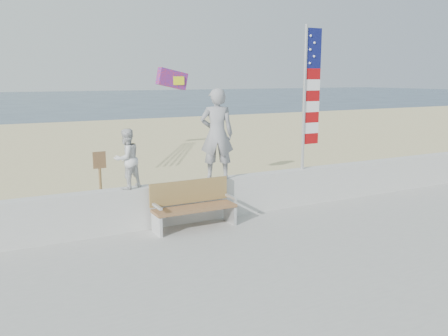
{
  "coord_description": "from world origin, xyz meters",
  "views": [
    {
      "loc": [
        -4.64,
        -7.4,
        3.36
      ],
      "look_at": [
        0.2,
        1.8,
        1.35
      ],
      "focal_mm": 38.0,
      "sensor_mm": 36.0,
      "label": 1
    }
  ],
  "objects_px": {
    "adult": "(217,134)",
    "child": "(127,159)",
    "bench": "(193,204)",
    "flag": "(309,92)"
  },
  "relations": [
    {
      "from": "child",
      "to": "flag",
      "type": "height_order",
      "value": "flag"
    },
    {
      "from": "adult",
      "to": "flag",
      "type": "distance_m",
      "value": 2.68
    },
    {
      "from": "adult",
      "to": "flag",
      "type": "height_order",
      "value": "flag"
    },
    {
      "from": "adult",
      "to": "child",
      "type": "distance_m",
      "value": 2.11
    },
    {
      "from": "adult",
      "to": "flag",
      "type": "xyz_separation_m",
      "value": [
        2.52,
        -0.0,
        0.9
      ]
    },
    {
      "from": "child",
      "to": "bench",
      "type": "bearing_deg",
      "value": 136.68
    },
    {
      "from": "child",
      "to": "bench",
      "type": "relative_size",
      "value": 0.69
    },
    {
      "from": "child",
      "to": "flag",
      "type": "relative_size",
      "value": 0.35
    },
    {
      "from": "adult",
      "to": "child",
      "type": "relative_size",
      "value": 1.64
    },
    {
      "from": "adult",
      "to": "child",
      "type": "height_order",
      "value": "adult"
    }
  ]
}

